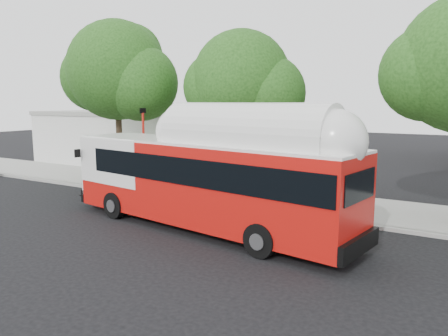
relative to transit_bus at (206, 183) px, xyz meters
The scene contains 9 objects.
ground 1.97m from the transit_bus, 141.48° to the right, with size 120.00×120.00×0.00m, color black.
sidewalk 6.40m from the transit_bus, 94.41° to the left, with size 60.00×5.00×0.15m, color gray.
curb_strip 3.99m from the transit_bus, 97.63° to the left, with size 60.00×0.30×0.15m, color gray.
red_curb_segment 5.26m from the transit_bus, 134.57° to the left, with size 10.00×0.32×0.16m, color maroon.
street_tree_left 11.41m from the transit_bus, 150.06° to the left, with size 6.67×5.80×9.74m.
street_tree_mid 7.05m from the transit_bus, 100.62° to the left, with size 5.75×5.00×8.62m.
low_commercial_bldg 19.88m from the transit_bus, 136.73° to the left, with size 16.20×10.20×4.25m.
transit_bus is the anchor object (origin of this frame).
signal_pole 7.58m from the transit_bus, 149.15° to the left, with size 0.13×0.44×4.69m.
Camera 1 is at (9.64, -13.73, 5.05)m, focal length 35.00 mm.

